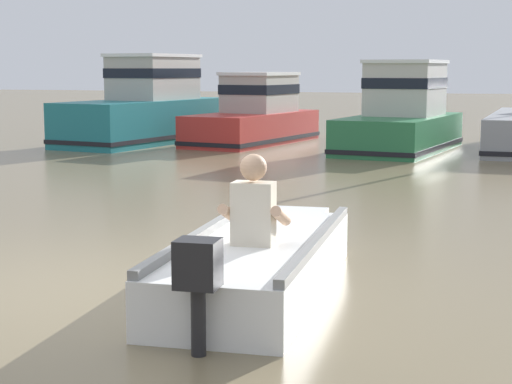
% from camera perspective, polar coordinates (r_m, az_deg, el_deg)
% --- Properties ---
extents(ground_plane, '(120.00, 120.00, 0.00)m').
position_cam_1_polar(ground_plane, '(7.51, -10.02, -6.30)').
color(ground_plane, '#7A6B4C').
extents(rowboat_with_person, '(1.31, 3.72, 1.19)m').
position_cam_1_polar(rowboat_with_person, '(7.23, 0.25, -4.68)').
color(rowboat_with_person, white).
rests_on(rowboat_with_person, ground).
extents(moored_boat_teal, '(2.79, 5.58, 2.24)m').
position_cam_1_polar(moored_boat_teal, '(21.89, -7.37, 5.52)').
color(moored_boat_teal, '#1E727A').
rests_on(moored_boat_teal, ground).
extents(moored_boat_red, '(2.51, 4.73, 1.78)m').
position_cam_1_polar(moored_boat_red, '(21.56, -0.08, 5.06)').
color(moored_boat_red, '#B72D28').
rests_on(moored_boat_red, ground).
extents(moored_boat_green, '(2.54, 4.70, 2.07)m').
position_cam_1_polar(moored_boat_green, '(19.82, 9.76, 4.95)').
color(moored_boat_green, '#287042').
rests_on(moored_boat_green, ground).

